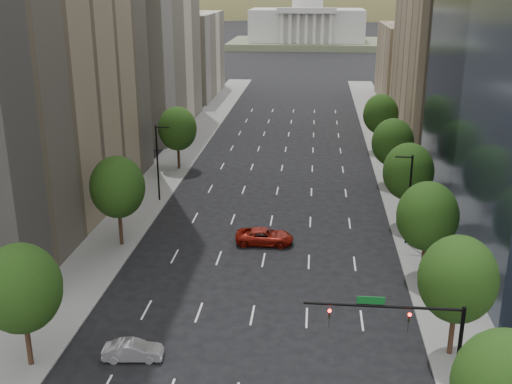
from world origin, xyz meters
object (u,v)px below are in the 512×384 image
(traffic_signal, at_px, (417,333))
(capitol, at_px, (307,25))
(car_silver, at_px, (133,351))
(car_red_far, at_px, (264,236))

(traffic_signal, bearing_deg, capitol, 92.74)
(traffic_signal, height_order, car_silver, traffic_signal)
(car_silver, distance_m, car_red_far, 21.56)
(capitol, bearing_deg, traffic_signal, -87.26)
(capitol, relative_size, car_silver, 14.86)
(traffic_signal, xyz_separation_m, car_red_far, (-10.75, 23.74, -4.39))
(car_red_far, bearing_deg, traffic_signal, -157.03)
(car_silver, relative_size, car_red_far, 0.72)
(traffic_signal, relative_size, car_red_far, 1.62)
(traffic_signal, height_order, capitol, capitol)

